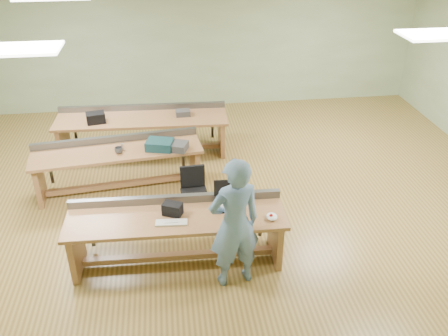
{
  "coord_description": "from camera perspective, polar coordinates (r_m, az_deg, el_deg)",
  "views": [
    {
      "loc": [
        -0.83,
        -6.64,
        4.35
      ],
      "look_at": [
        -0.05,
        -0.6,
        0.86
      ],
      "focal_mm": 38.0,
      "sensor_mm": 36.0,
      "label": 1
    }
  ],
  "objects": [
    {
      "name": "camera_bag",
      "position": [
        6.2,
        -6.21,
        -4.93
      ],
      "size": [
        0.29,
        0.24,
        0.17
      ],
      "primitive_type": "cube",
      "rotation": [
        0.0,
        0.0,
        -0.42
      ],
      "color": "black",
      "rests_on": "workbench_front"
    },
    {
      "name": "tray_back",
      "position": [
        9.04,
        -4.96,
        6.62
      ],
      "size": [
        0.28,
        0.21,
        0.11
      ],
      "primitive_type": "cube",
      "rotation": [
        0.0,
        0.0,
        0.05
      ],
      "color": "#38383A",
      "rests_on": "workbench_back"
    },
    {
      "name": "wall_front",
      "position": [
        3.97,
        7.33,
        -16.35
      ],
      "size": [
        10.0,
        0.04,
        3.0
      ],
      "primitive_type": "cube",
      "color": "#9EB78B",
      "rests_on": "floor"
    },
    {
      "name": "ceiling",
      "position": [
        6.82,
        -0.26,
        18.42
      ],
      "size": [
        10.0,
        10.0,
        0.0
      ],
      "primitive_type": "plane",
      "color": "silver",
      "rests_on": "wall_back"
    },
    {
      "name": "workbench_back",
      "position": [
        9.18,
        -9.77,
        5.03
      ],
      "size": [
        3.24,
        0.98,
        0.86
      ],
      "rotation": [
        0.0,
        0.0,
        -0.04
      ],
      "color": "#996C40",
      "rests_on": "floor"
    },
    {
      "name": "trackball_mouse",
      "position": [
        6.14,
        5.78,
        -5.84
      ],
      "size": [
        0.18,
        0.2,
        0.07
      ],
      "primitive_type": "ellipsoid",
      "rotation": [
        0.0,
        0.0,
        -0.29
      ],
      "color": "white",
      "rests_on": "workbench_front"
    },
    {
      "name": "workbench_mid",
      "position": [
        8.07,
        -12.61,
        0.98
      ],
      "size": [
        2.82,
        1.04,
        0.86
      ],
      "rotation": [
        0.0,
        0.0,
        0.11
      ],
      "color": "#996C40",
      "rests_on": "floor"
    },
    {
      "name": "keyboard",
      "position": [
        6.08,
        -6.34,
        -6.55
      ],
      "size": [
        0.41,
        0.17,
        0.02
      ],
      "primitive_type": "cube",
      "rotation": [
        0.0,
        0.0,
        -0.08
      ],
      "color": "beige",
      "rests_on": "workbench_front"
    },
    {
      "name": "laptop_base",
      "position": [
        6.32,
        0.27,
        -4.7
      ],
      "size": [
        0.32,
        0.26,
        0.03
      ],
      "primitive_type": "cube",
      "rotation": [
        0.0,
        0.0,
        -0.04
      ],
      "color": "black",
      "rests_on": "workbench_front"
    },
    {
      "name": "floor",
      "position": [
        7.98,
        -0.21,
        -3.21
      ],
      "size": [
        10.0,
        10.0,
        0.0
      ],
      "primitive_type": "plane",
      "color": "olive",
      "rests_on": "ground"
    },
    {
      "name": "parts_bin_grey",
      "position": [
        7.8,
        -6.1,
        2.67
      ],
      "size": [
        0.52,
        0.43,
        0.12
      ],
      "primitive_type": "cube",
      "rotation": [
        0.0,
        0.0,
        -0.37
      ],
      "color": "#38383A",
      "rests_on": "workbench_mid"
    },
    {
      "name": "parts_bin_teal",
      "position": [
        7.83,
        -7.73,
        2.8
      ],
      "size": [
        0.49,
        0.42,
        0.15
      ],
      "primitive_type": "cube",
      "rotation": [
        0.0,
        0.0,
        -0.26
      ],
      "color": "#12353C",
      "rests_on": "workbench_mid"
    },
    {
      "name": "wall_back",
      "position": [
        11.04,
        -2.92,
        14.84
      ],
      "size": [
        10.0,
        0.04,
        3.0
      ],
      "primitive_type": "cube",
      "color": "#9EB78B",
      "rests_on": "floor"
    },
    {
      "name": "fluor_panels",
      "position": [
        6.83,
        -0.26,
        18.18
      ],
      "size": [
        6.2,
        3.5,
        0.03
      ],
      "color": "white",
      "rests_on": "ceiling"
    },
    {
      "name": "laptop_screen",
      "position": [
        6.3,
        0.17,
        -2.39
      ],
      "size": [
        0.31,
        0.03,
        0.24
      ],
      "primitive_type": "cube",
      "rotation": [
        0.0,
        0.0,
        -0.04
      ],
      "color": "black",
      "rests_on": "laptop_base"
    },
    {
      "name": "person",
      "position": [
        5.79,
        1.27,
        -6.75
      ],
      "size": [
        0.73,
        0.56,
        1.8
      ],
      "primitive_type": "imported",
      "rotation": [
        0.0,
        0.0,
        3.35
      ],
      "color": "#6888AA",
      "rests_on": "floor"
    },
    {
      "name": "drinks_can",
      "position": [
        7.92,
        -12.12,
        2.52
      ],
      "size": [
        0.08,
        0.08,
        0.11
      ],
      "primitive_type": "cylinder",
      "rotation": [
        0.0,
        0.0,
        -0.35
      ],
      "color": "silver",
      "rests_on": "workbench_mid"
    },
    {
      "name": "storage_box_back",
      "position": [
        9.01,
        -15.18,
        5.85
      ],
      "size": [
        0.37,
        0.3,
        0.19
      ],
      "primitive_type": "cube",
      "rotation": [
        0.0,
        0.0,
        0.2
      ],
      "color": "black",
      "rests_on": "workbench_back"
    },
    {
      "name": "mug",
      "position": [
        7.83,
        -12.55,
        2.1
      ],
      "size": [
        0.16,
        0.16,
        0.1
      ],
      "primitive_type": "imported",
      "rotation": [
        0.0,
        0.0,
        -0.32
      ],
      "color": "#38383A",
      "rests_on": "workbench_mid"
    },
    {
      "name": "task_chair",
      "position": [
        7.3,
        -3.56,
        -3.9
      ],
      "size": [
        0.48,
        0.48,
        0.83
      ],
      "rotation": [
        0.0,
        0.0,
        0.07
      ],
      "color": "black",
      "rests_on": "floor"
    },
    {
      "name": "workbench_front",
      "position": [
        6.34,
        -5.69,
        -7.09
      ],
      "size": [
        2.88,
        0.85,
        0.86
      ],
      "rotation": [
        0.0,
        0.0,
        -0.03
      ],
      "color": "#996C40",
      "rests_on": "floor"
    }
  ]
}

